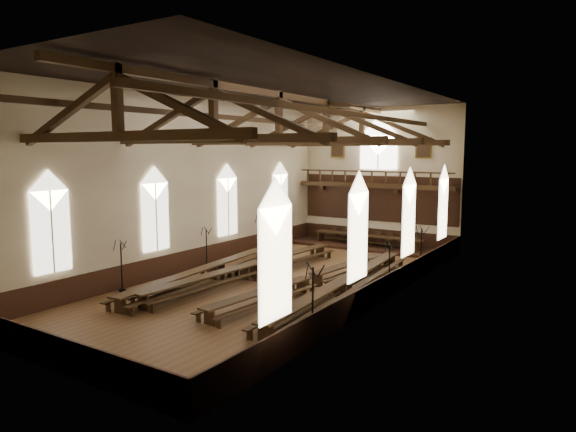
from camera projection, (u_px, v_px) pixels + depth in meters
name	position (u px, v px, depth m)	size (l,w,h in m)	color
ground	(279.00, 282.00, 27.07)	(26.00, 26.00, 0.00)	brown
room_walls	(279.00, 160.00, 26.25)	(26.00, 26.00, 26.00)	beige
wainscot_band	(279.00, 271.00, 26.99)	(12.00, 26.00, 1.20)	#33190F
side_windows	(279.00, 212.00, 26.60)	(11.85, 19.80, 4.50)	white
end_window	(379.00, 146.00, 36.91)	(2.80, 0.12, 3.80)	white
minstrels_gallery	(376.00, 192.00, 37.13)	(11.80, 1.24, 3.70)	#342410
portraits	(378.00, 148.00, 36.92)	(7.75, 0.09, 1.45)	brown
roof_trusses	(279.00, 125.00, 26.03)	(11.70, 25.70, 2.80)	#342410
refectory_row_a	(215.00, 267.00, 28.06)	(2.38, 14.97, 0.80)	#342410
refectory_row_b	(250.00, 268.00, 27.92)	(2.11, 14.92, 0.80)	#342410
refectory_row_c	(310.00, 279.00, 25.62)	(2.15, 14.28, 0.72)	#342410
refectory_row_d	(343.00, 284.00, 24.59)	(2.06, 14.91, 0.80)	#342410
dais	(367.00, 247.00, 36.62)	(11.40, 2.86, 0.19)	#33190F
high_table	(367.00, 237.00, 36.53)	(8.18, 1.12, 0.76)	#342410
high_chairs	(371.00, 237.00, 37.20)	(6.76, 0.46, 0.95)	#342410
candelabrum_left_near	(122.00, 276.00, 25.25)	(0.69, 0.79, 2.58)	black
candelabrum_left_mid	(207.00, 255.00, 30.42)	(0.68, 0.75, 2.44)	black
candelabrum_left_far	(259.00, 241.00, 34.84)	(0.77, 0.75, 2.58)	black
candelabrum_right_near	(313.00, 315.00, 18.92)	(0.84, 0.85, 2.84)	black
candelabrum_right_mid	(389.00, 277.00, 25.18)	(0.72, 0.77, 2.52)	black
candelabrum_right_far	(421.00, 258.00, 29.15)	(0.79, 0.82, 2.71)	black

